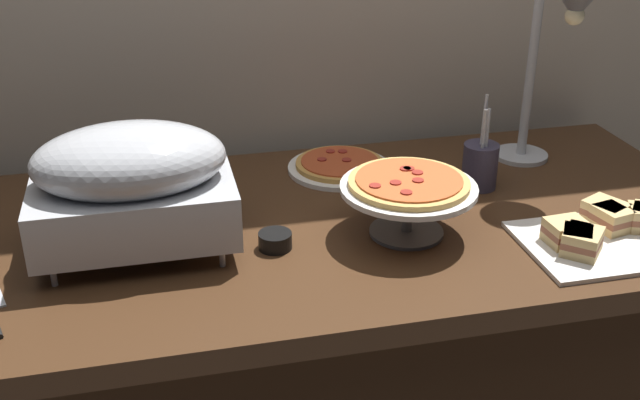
{
  "coord_description": "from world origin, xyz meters",
  "views": [
    {
      "loc": [
        -0.33,
        -1.49,
        1.55
      ],
      "look_at": [
        0.02,
        0.0,
        0.81
      ],
      "focal_mm": 43.56,
      "sensor_mm": 36.0,
      "label": 1
    }
  ],
  "objects_px": {
    "pizza_plate_center": "(408,190)",
    "sandwich_platter": "(605,232)",
    "sauce_cup_far": "(275,240)",
    "heat_lamp": "(567,19)",
    "chafing_dish": "(132,183)",
    "pizza_plate_front": "(340,166)",
    "sauce_cup_near": "(126,177)",
    "utensil_holder": "(480,164)"
  },
  "relations": [
    {
      "from": "chafing_dish",
      "to": "sandwich_platter",
      "type": "relative_size",
      "value": 1.13
    },
    {
      "from": "heat_lamp",
      "to": "pizza_plate_front",
      "type": "height_order",
      "value": "heat_lamp"
    },
    {
      "from": "pizza_plate_front",
      "to": "sandwich_platter",
      "type": "distance_m",
      "value": 0.66
    },
    {
      "from": "sandwich_platter",
      "to": "sauce_cup_near",
      "type": "bearing_deg",
      "value": 151.39
    },
    {
      "from": "heat_lamp",
      "to": "sauce_cup_far",
      "type": "bearing_deg",
      "value": -164.35
    },
    {
      "from": "sandwich_platter",
      "to": "pizza_plate_front",
      "type": "bearing_deg",
      "value": 132.31
    },
    {
      "from": "chafing_dish",
      "to": "heat_lamp",
      "type": "height_order",
      "value": "heat_lamp"
    },
    {
      "from": "chafing_dish",
      "to": "sauce_cup_near",
      "type": "xyz_separation_m",
      "value": [
        -0.02,
        0.34,
        -0.13
      ]
    },
    {
      "from": "pizza_plate_front",
      "to": "sauce_cup_near",
      "type": "xyz_separation_m",
      "value": [
        -0.53,
        0.04,
        0.0
      ]
    },
    {
      "from": "sauce_cup_far",
      "to": "heat_lamp",
      "type": "bearing_deg",
      "value": 15.65
    },
    {
      "from": "sauce_cup_near",
      "to": "pizza_plate_center",
      "type": "bearing_deg",
      "value": -34.47
    },
    {
      "from": "chafing_dish",
      "to": "utensil_holder",
      "type": "distance_m",
      "value": 0.82
    },
    {
      "from": "sauce_cup_near",
      "to": "sandwich_platter",
      "type": "bearing_deg",
      "value": -28.61
    },
    {
      "from": "pizza_plate_front",
      "to": "utensil_holder",
      "type": "xyz_separation_m",
      "value": [
        0.3,
        -0.17,
        0.05
      ]
    },
    {
      "from": "heat_lamp",
      "to": "pizza_plate_center",
      "type": "height_order",
      "value": "heat_lamp"
    },
    {
      "from": "chafing_dish",
      "to": "sandwich_platter",
      "type": "height_order",
      "value": "chafing_dish"
    },
    {
      "from": "pizza_plate_center",
      "to": "utensil_holder",
      "type": "height_order",
      "value": "utensil_holder"
    },
    {
      "from": "heat_lamp",
      "to": "pizza_plate_front",
      "type": "bearing_deg",
      "value": 162.04
    },
    {
      "from": "sauce_cup_near",
      "to": "sauce_cup_far",
      "type": "distance_m",
      "value": 0.5
    },
    {
      "from": "chafing_dish",
      "to": "sauce_cup_near",
      "type": "bearing_deg",
      "value": 93.83
    },
    {
      "from": "pizza_plate_center",
      "to": "sauce_cup_far",
      "type": "height_order",
      "value": "pizza_plate_center"
    },
    {
      "from": "pizza_plate_center",
      "to": "sauce_cup_far",
      "type": "relative_size",
      "value": 4.13
    },
    {
      "from": "pizza_plate_center",
      "to": "sauce_cup_near",
      "type": "height_order",
      "value": "pizza_plate_center"
    },
    {
      "from": "pizza_plate_front",
      "to": "heat_lamp",
      "type": "bearing_deg",
      "value": -17.96
    },
    {
      "from": "pizza_plate_front",
      "to": "utensil_holder",
      "type": "height_order",
      "value": "utensil_holder"
    },
    {
      "from": "heat_lamp",
      "to": "pizza_plate_center",
      "type": "xyz_separation_m",
      "value": [
        -0.43,
        -0.2,
        -0.29
      ]
    },
    {
      "from": "pizza_plate_front",
      "to": "pizza_plate_center",
      "type": "bearing_deg",
      "value": -81.27
    },
    {
      "from": "chafing_dish",
      "to": "utensil_holder",
      "type": "relative_size",
      "value": 1.74
    },
    {
      "from": "chafing_dish",
      "to": "sauce_cup_far",
      "type": "distance_m",
      "value": 0.31
    },
    {
      "from": "heat_lamp",
      "to": "sauce_cup_near",
      "type": "xyz_separation_m",
      "value": [
        -1.01,
        0.2,
        -0.38
      ]
    },
    {
      "from": "pizza_plate_center",
      "to": "sandwich_platter",
      "type": "xyz_separation_m",
      "value": [
        0.39,
        -0.13,
        -0.08
      ]
    },
    {
      "from": "chafing_dish",
      "to": "sauce_cup_near",
      "type": "distance_m",
      "value": 0.37
    },
    {
      "from": "pizza_plate_center",
      "to": "sauce_cup_far",
      "type": "distance_m",
      "value": 0.3
    },
    {
      "from": "chafing_dish",
      "to": "pizza_plate_center",
      "type": "xyz_separation_m",
      "value": [
        0.56,
        -0.06,
        -0.05
      ]
    },
    {
      "from": "chafing_dish",
      "to": "pizza_plate_front",
      "type": "height_order",
      "value": "chafing_dish"
    },
    {
      "from": "sauce_cup_far",
      "to": "pizza_plate_center",
      "type": "bearing_deg",
      "value": -0.02
    },
    {
      "from": "pizza_plate_center",
      "to": "chafing_dish",
      "type": "bearing_deg",
      "value": 173.87
    },
    {
      "from": "chafing_dish",
      "to": "sauce_cup_near",
      "type": "height_order",
      "value": "chafing_dish"
    },
    {
      "from": "heat_lamp",
      "to": "utensil_holder",
      "type": "xyz_separation_m",
      "value": [
        -0.18,
        -0.01,
        -0.33
      ]
    },
    {
      "from": "sandwich_platter",
      "to": "sauce_cup_far",
      "type": "height_order",
      "value": "sandwich_platter"
    },
    {
      "from": "heat_lamp",
      "to": "sauce_cup_near",
      "type": "distance_m",
      "value": 1.1
    },
    {
      "from": "pizza_plate_front",
      "to": "pizza_plate_center",
      "type": "relative_size",
      "value": 0.91
    }
  ]
}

